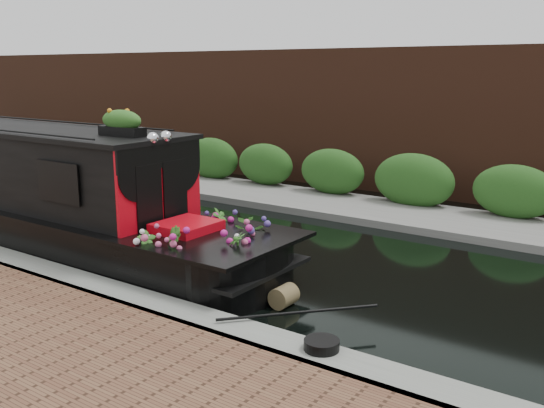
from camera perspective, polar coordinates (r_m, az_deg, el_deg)
The scene contains 8 objects.
ground at distance 12.22m, azimuth -5.79°, elevation -3.73°, with size 80.00×80.00×0.00m, color black.
near_bank_coping at distance 10.10m, azimuth -18.26°, elevation -7.86°, with size 40.00×0.60×0.50m, color gray.
far_bank_path at distance 15.52m, azimuth 4.41°, elevation -0.17°, with size 40.00×2.40×0.34m, color slate.
far_hedge at distance 16.29m, azimuth 6.03°, elevation 0.40°, with size 40.00×1.10×2.80m, color #25531B.
far_brick_wall at distance 18.11m, azimuth 9.29°, elevation 1.55°, with size 40.00×1.00×8.00m, color #4A2719.
narrowboat at distance 13.68m, azimuth -23.25°, elevation 0.89°, with size 12.71×2.27×2.99m.
rope_fender at distance 8.99m, azimuth 1.13°, elevation -8.67°, with size 0.32×0.32×0.38m, color brown.
coiled_mooring_rope at distance 7.20m, azimuth 4.69°, elevation -13.06°, with size 0.42×0.42×0.12m, color black.
Camera 1 is at (7.74, -8.82, 3.42)m, focal length 40.00 mm.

